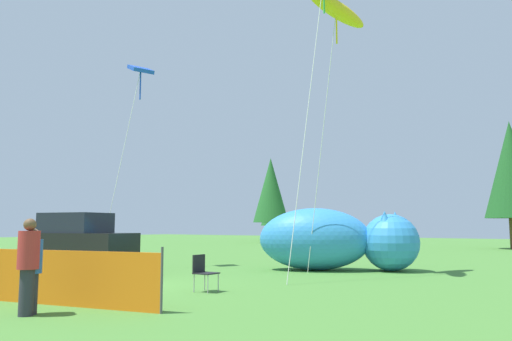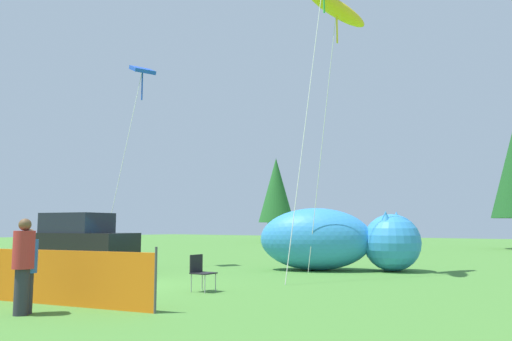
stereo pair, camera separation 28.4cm
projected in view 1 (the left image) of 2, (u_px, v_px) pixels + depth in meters
name	position (u px, v px, depth m)	size (l,w,h in m)	color
ground_plane	(110.00, 287.00, 13.57)	(120.00, 120.00, 0.00)	#477F33
parked_car	(78.00, 244.00, 17.44)	(4.21, 2.44, 2.11)	black
folding_chair	(203.00, 270.00, 12.66)	(0.55, 0.55, 0.92)	black
inflatable_cat	(334.00, 241.00, 18.65)	(5.90, 4.32, 2.32)	#338CD8
safety_fence	(16.00, 275.00, 10.95)	(7.42, 1.76, 1.25)	orange
spectator_in_red_shirt	(32.00, 267.00, 9.45)	(0.35, 0.35, 1.60)	#2D2D38
spectator_in_green_shirt	(28.00, 262.00, 9.31)	(0.39, 0.39, 1.79)	#2D2D38
kite_blue_box	(140.00, 73.00, 21.01)	(1.15, 2.66, 8.48)	silver
kite_yellow_hero	(336.00, 10.00, 18.33)	(1.89, 2.86, 10.24)	silver
horizon_tree_east	(273.00, 203.00, 58.70)	(2.92, 2.92, 6.97)	brown
horizon_tree_west	(271.00, 190.00, 48.93)	(3.48, 3.48, 8.30)	brown
horizon_tree_mid	(511.00, 170.00, 35.98)	(3.88, 3.88, 9.25)	brown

